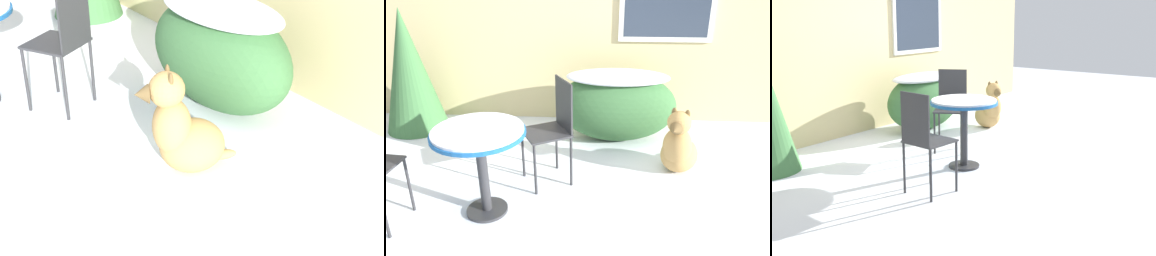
{
  "view_description": "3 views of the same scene",
  "coord_description": "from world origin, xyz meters",
  "views": [
    {
      "loc": [
        3.53,
        -0.97,
        2.09
      ],
      "look_at": [
        0.99,
        0.87,
        0.29
      ],
      "focal_mm": 55.0,
      "sensor_mm": 36.0,
      "label": 1
    },
    {
      "loc": [
        0.2,
        -2.48,
        1.93
      ],
      "look_at": [
        0.0,
        0.6,
        0.55
      ],
      "focal_mm": 35.0,
      "sensor_mm": 36.0,
      "label": 2
    },
    {
      "loc": [
        -4.87,
        -2.88,
        1.69
      ],
      "look_at": [
        -0.73,
        0.07,
        0.44
      ],
      "focal_mm": 45.0,
      "sensor_mm": 36.0,
      "label": 3
    }
  ],
  "objects": [
    {
      "name": "patio_chair_near_table",
      "position": [
        -0.23,
        0.62,
        0.55
      ],
      "size": [
        0.52,
        0.52,
        0.98
      ],
      "rotation": [
        0.0,
        0.0,
        -1.06
      ],
      "color": "#2D2D30",
      "rests_on": "ground_plane"
    },
    {
      "name": "dog",
      "position": [
        0.97,
        0.82,
        0.27
      ],
      "size": [
        0.5,
        0.62,
        0.7
      ],
      "rotation": [
        0.0,
        0.0,
        -0.43
      ],
      "color": "tan",
      "rests_on": "ground_plane"
    },
    {
      "name": "ground_plane",
      "position": [
        0.0,
        0.0,
        0.0
      ],
      "size": [
        16.0,
        16.0,
        0.0
      ],
      "primitive_type": "plane",
      "color": "white"
    },
    {
      "name": "shrub_left",
      "position": [
        0.38,
        1.56,
        0.44
      ],
      "size": [
        1.35,
        0.72,
        0.81
      ],
      "color": "#386638",
      "rests_on": "ground_plane"
    }
  ]
}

